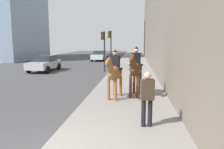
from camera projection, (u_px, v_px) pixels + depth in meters
The scene contains 7 objects.
mounted_horse_near at pixel (114, 72), 9.98m from camera, with size 2.14×0.83×2.23m.
mounted_horse_far at pixel (136, 68), 10.43m from camera, with size 2.14×0.81×2.36m.
pedestrian_greeting at pixel (147, 95), 6.64m from camera, with size 0.32×0.44×1.70m.
car_mid_lane at pixel (45, 63), 20.28m from camera, with size 4.23×2.04×1.44m.
car_far_lane at pixel (100, 55), 31.56m from camera, with size 4.56×1.99×1.44m.
traffic_light_near_curb at pixel (103, 45), 19.65m from camera, with size 0.20×0.44×3.61m.
traffic_light_far_curb at pixel (110, 43), 23.28m from camera, with size 0.20×0.44×3.85m.
Camera 1 is at (-4.67, -2.26, 2.70)m, focal length 35.29 mm.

